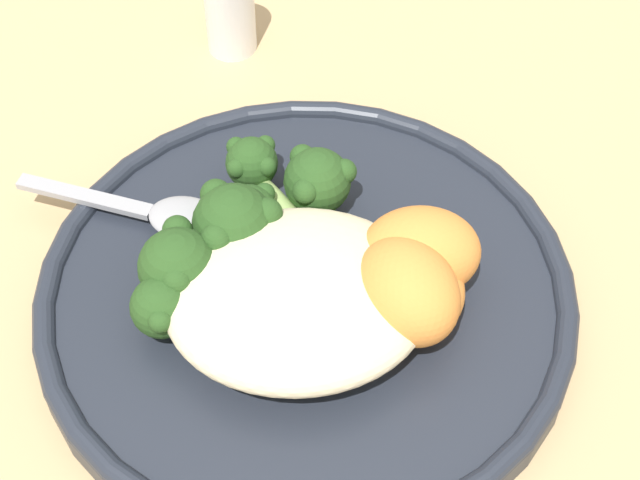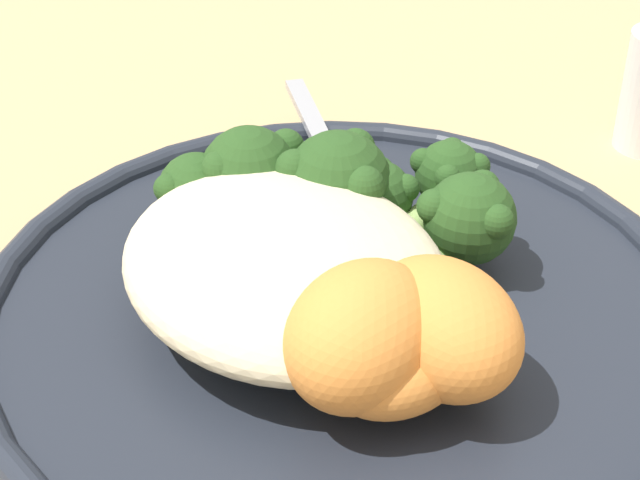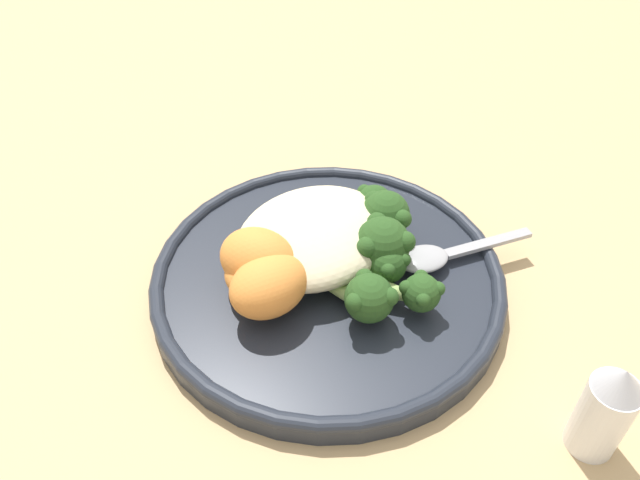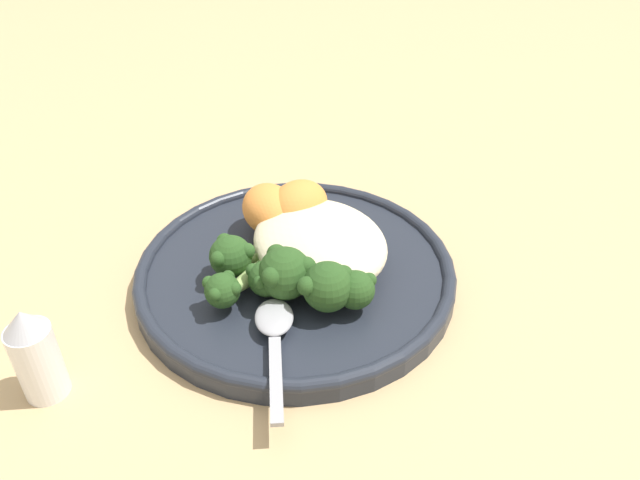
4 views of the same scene
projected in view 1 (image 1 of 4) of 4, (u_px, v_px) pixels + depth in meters
The scene contains 14 objects.
ground_plane at pixel (285, 310), 0.57m from camera, with size 4.00×4.00×0.00m, color tan.
plate at pixel (306, 296), 0.56m from camera, with size 0.28×0.28×0.02m.
quinoa_mound at pixel (298, 298), 0.52m from camera, with size 0.13×0.11×0.04m, color beige.
broccoli_stalk_0 at pixel (319, 192), 0.57m from camera, with size 0.04×0.10×0.04m.
broccoli_stalk_1 at pixel (272, 192), 0.58m from camera, with size 0.07×0.11×0.03m.
broccoli_stalk_2 at pixel (273, 231), 0.56m from camera, with size 0.08×0.08×0.03m.
broccoli_stalk_3 at pixel (243, 229), 0.55m from camera, with size 0.09×0.07×0.04m.
broccoli_stalk_4 at pixel (200, 266), 0.54m from camera, with size 0.11×0.05×0.04m.
broccoli_stalk_5 at pixel (205, 300), 0.53m from camera, with size 0.11×0.05×0.03m.
broccoli_stalk_6 at pixel (283, 309), 0.53m from camera, with size 0.06×0.06×0.03m.
sweet_potato_chunk_0 at pixel (407, 291), 0.52m from camera, with size 0.06×0.05×0.05m, color orange.
sweet_potato_chunk_1 at pixel (422, 288), 0.53m from camera, with size 0.05×0.04×0.03m, color orange.
sweet_potato_chunk_2 at pixel (420, 249), 0.54m from camera, with size 0.06×0.05×0.04m, color orange.
spoon at pixel (166, 214), 0.58m from camera, with size 0.12×0.06×0.01m.
Camera 1 is at (0.01, 0.33, 0.46)m, focal length 60.00 mm.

